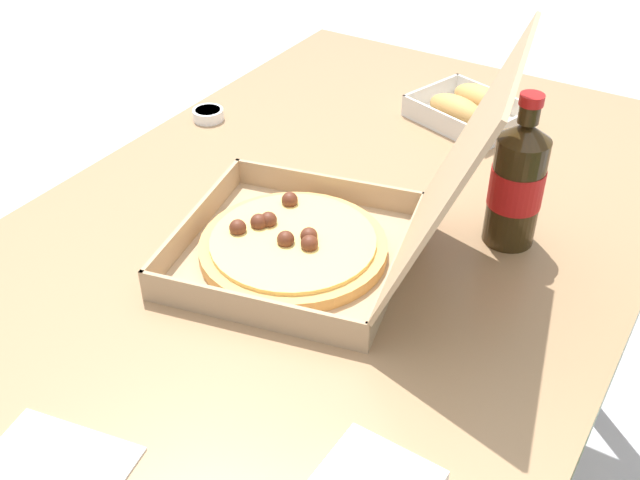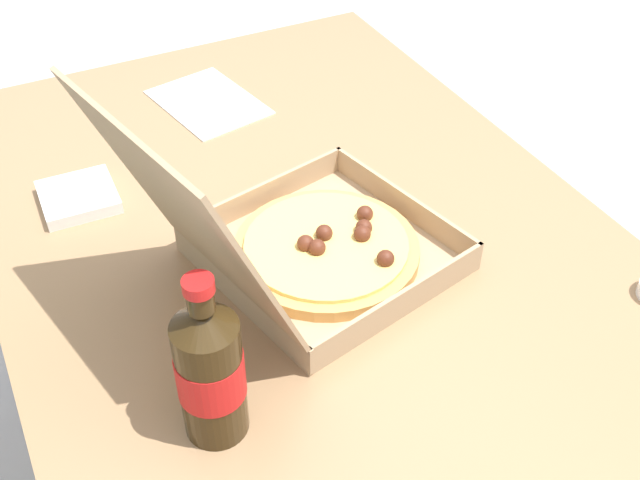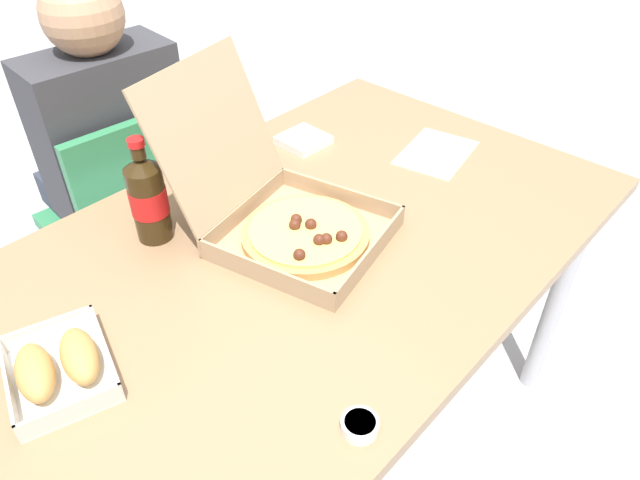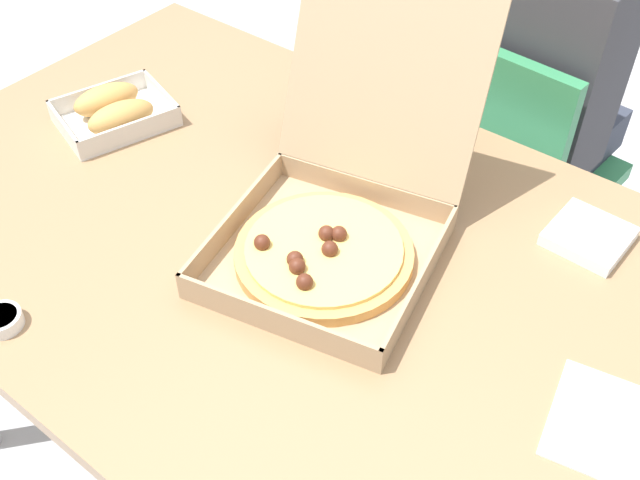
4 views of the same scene
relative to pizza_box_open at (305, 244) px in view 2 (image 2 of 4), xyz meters
name	(u,v)px [view 2 (image 2 of 4)]	position (x,y,z in m)	size (l,w,h in m)	color
dining_table	(333,313)	(-0.03, -0.03, -0.12)	(1.46, 0.86, 0.75)	#997551
pizza_box_open	(305,244)	(0.00, 0.00, 0.00)	(0.38, 0.47, 0.33)	tan
cola_bottle	(210,370)	(-0.19, 0.20, 0.05)	(0.07, 0.07, 0.22)	#33230F
paper_menu	(208,102)	(0.48, -0.04, -0.05)	(0.21, 0.15, 0.00)	white
napkin_pile	(78,197)	(0.29, 0.24, -0.04)	(0.11, 0.11, 0.02)	white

